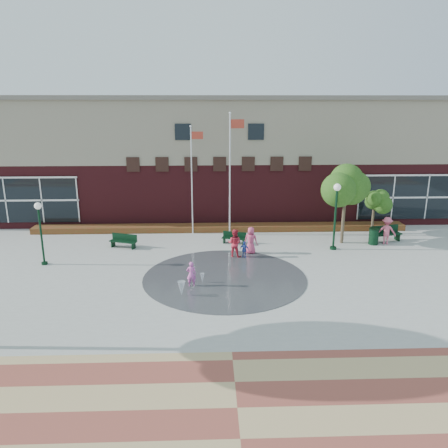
{
  "coord_description": "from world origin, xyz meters",
  "views": [
    {
      "loc": [
        -0.78,
        -17.92,
        8.69
      ],
      "look_at": [
        0.0,
        4.0,
        2.6
      ],
      "focal_mm": 35.0,
      "sensor_mm": 36.0,
      "label": 1
    }
  ],
  "objects_px": {
    "flagpole_left": "(192,175)",
    "bench_left": "(123,244)",
    "trash_can": "(374,237)",
    "flagpole_right": "(231,168)",
    "child_splash": "(191,274)"
  },
  "relations": [
    {
      "from": "flagpole_left",
      "to": "bench_left",
      "type": "height_order",
      "value": "flagpole_left"
    },
    {
      "from": "flagpole_left",
      "to": "trash_can",
      "type": "bearing_deg",
      "value": -8.84
    },
    {
      "from": "flagpole_left",
      "to": "flagpole_right",
      "type": "distance_m",
      "value": 2.6
    },
    {
      "from": "flagpole_left",
      "to": "bench_left",
      "type": "xyz_separation_m",
      "value": [
        -4.24,
        -2.94,
        -3.79
      ]
    },
    {
      "from": "flagpole_left",
      "to": "child_splash",
      "type": "height_order",
      "value": "flagpole_left"
    },
    {
      "from": "flagpole_right",
      "to": "trash_can",
      "type": "relative_size",
      "value": 7.74
    },
    {
      "from": "flagpole_left",
      "to": "trash_can",
      "type": "relative_size",
      "value": 6.94
    },
    {
      "from": "bench_left",
      "to": "child_splash",
      "type": "distance_m",
      "value": 7.53
    },
    {
      "from": "flagpole_left",
      "to": "flagpole_right",
      "type": "relative_size",
      "value": 0.9
    },
    {
      "from": "trash_can",
      "to": "child_splash",
      "type": "xyz_separation_m",
      "value": [
        -11.32,
        -6.17,
        0.11
      ]
    },
    {
      "from": "child_splash",
      "to": "flagpole_left",
      "type": "bearing_deg",
      "value": -87.23
    },
    {
      "from": "flagpole_left",
      "to": "bench_left",
      "type": "distance_m",
      "value": 6.4
    },
    {
      "from": "flagpole_right",
      "to": "bench_left",
      "type": "distance_m",
      "value": 8.42
    },
    {
      "from": "flagpole_right",
      "to": "trash_can",
      "type": "distance_m",
      "value": 10.14
    },
    {
      "from": "bench_left",
      "to": "trash_can",
      "type": "relative_size",
      "value": 1.69
    }
  ]
}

